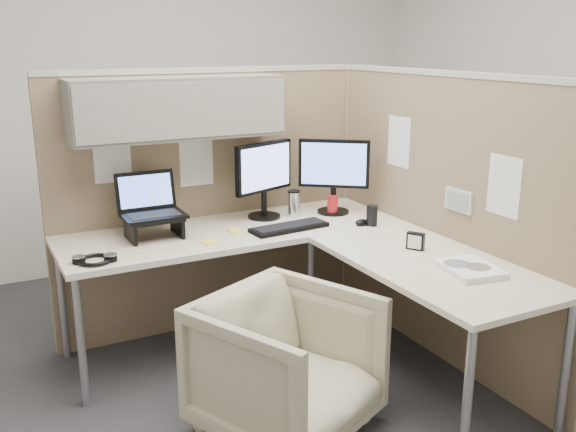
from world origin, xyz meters
name	(u,v)px	position (x,y,z in m)	size (l,w,h in m)	color
ground	(293,379)	(0.00, 0.00, 0.00)	(4.50, 4.50, 0.00)	#2C2B2F
partition_back	(196,160)	(-0.22, 0.83, 1.10)	(2.00, 0.36, 1.63)	#877358
partition_right	(439,217)	(0.90, -0.07, 0.82)	(0.07, 2.03, 1.63)	#877358
desk	(303,250)	(0.12, 0.13, 0.69)	(2.00, 1.98, 0.73)	beige
office_chair	(287,359)	(-0.24, -0.39, 0.36)	(0.71, 0.66, 0.73)	#B5AF90
monitor_left	(264,174)	(0.15, 0.67, 1.00)	(0.43, 0.20, 0.47)	black
monitor_right	(334,170)	(0.59, 0.57, 1.00)	(0.37, 0.29, 0.47)	black
laptop_station	(152,213)	(-0.56, 0.61, 0.86)	(0.33, 0.29, 0.35)	black
keyboard	(289,227)	(0.17, 0.37, 0.74)	(0.46, 0.15, 0.02)	black
mouse	(362,222)	(0.60, 0.26, 0.75)	(0.10, 0.06, 0.03)	black
travel_mug	(294,203)	(0.33, 0.62, 0.81)	(0.08, 0.08, 0.16)	silver
soda_can_green	(372,216)	(0.64, 0.22, 0.79)	(0.07, 0.07, 0.12)	black
soda_can_silver	(332,205)	(0.56, 0.54, 0.79)	(0.07, 0.07, 0.12)	#B21E1E
sticky_note_a	(210,242)	(-0.32, 0.35, 0.73)	(0.08, 0.08, 0.01)	#F5E940
sticky_note_d	(235,231)	(-0.12, 0.48, 0.73)	(0.08, 0.08, 0.01)	#F5E940
headphones	(95,260)	(-0.94, 0.32, 0.74)	(0.21, 0.21, 0.03)	black
paper_stack	(470,269)	(0.61, -0.64, 0.75)	(0.28, 0.33, 0.03)	white
desk_clock	(415,241)	(0.59, -0.26, 0.78)	(0.08, 0.10, 0.09)	black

